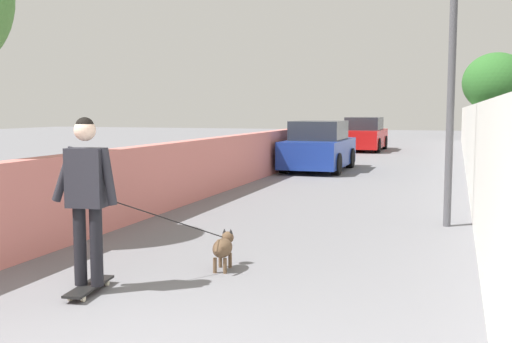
{
  "coord_description": "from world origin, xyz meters",
  "views": [
    {
      "loc": [
        -3.46,
        -2.38,
        1.89
      ],
      "look_at": [
        4.79,
        0.35,
        1.0
      ],
      "focal_mm": 42.53,
      "sensor_mm": 36.0,
      "label": 1
    }
  ],
  "objects_px": {
    "tree_right_near": "(496,83)",
    "dog": "(223,247)",
    "skateboard": "(89,287)",
    "car_near": "(319,148)",
    "car_far": "(364,135)",
    "lamp_post": "(453,33)",
    "person_skateboarder": "(86,188)"
  },
  "relations": [
    {
      "from": "tree_right_near",
      "to": "dog",
      "type": "bearing_deg",
      "value": 166.49
    },
    {
      "from": "tree_right_near",
      "to": "person_skateboarder",
      "type": "relative_size",
      "value": 2.21
    },
    {
      "from": "lamp_post",
      "to": "person_skateboarder",
      "type": "distance_m",
      "value": 6.36
    },
    {
      "from": "car_far",
      "to": "tree_right_near",
      "type": "bearing_deg",
      "value": -137.51
    },
    {
      "from": "tree_right_near",
      "to": "lamp_post",
      "type": "height_order",
      "value": "lamp_post"
    },
    {
      "from": "lamp_post",
      "to": "dog",
      "type": "xyz_separation_m",
      "value": [
        -3.65,
        2.48,
        -2.83
      ]
    },
    {
      "from": "dog",
      "to": "car_far",
      "type": "distance_m",
      "value": 21.75
    },
    {
      "from": "car_near",
      "to": "car_far",
      "type": "xyz_separation_m",
      "value": [
        9.76,
        -0.0,
        0.0
      ]
    },
    {
      "from": "lamp_post",
      "to": "dog",
      "type": "relative_size",
      "value": 2.84
    },
    {
      "from": "dog",
      "to": "person_skateboarder",
      "type": "bearing_deg",
      "value": 143.03
    },
    {
      "from": "person_skateboarder",
      "to": "dog",
      "type": "distance_m",
      "value": 1.82
    },
    {
      "from": "car_near",
      "to": "car_far",
      "type": "relative_size",
      "value": 0.9
    },
    {
      "from": "lamp_post",
      "to": "car_near",
      "type": "height_order",
      "value": "lamp_post"
    },
    {
      "from": "lamp_post",
      "to": "person_skateboarder",
      "type": "xyz_separation_m",
      "value": [
        -4.95,
        3.45,
        -2.0
      ]
    },
    {
      "from": "lamp_post",
      "to": "skateboard",
      "type": "height_order",
      "value": "lamp_post"
    },
    {
      "from": "person_skateboarder",
      "to": "car_far",
      "type": "relative_size",
      "value": 0.41
    },
    {
      "from": "dog",
      "to": "skateboard",
      "type": "bearing_deg",
      "value": 143.03
    },
    {
      "from": "dog",
      "to": "tree_right_near",
      "type": "bearing_deg",
      "value": -13.51
    },
    {
      "from": "tree_right_near",
      "to": "lamp_post",
      "type": "distance_m",
      "value": 12.34
    },
    {
      "from": "skateboard",
      "to": "person_skateboarder",
      "type": "height_order",
      "value": "person_skateboarder"
    },
    {
      "from": "skateboard",
      "to": "person_skateboarder",
      "type": "xyz_separation_m",
      "value": [
        -0.0,
        -0.0,
        1.03
      ]
    },
    {
      "from": "person_skateboarder",
      "to": "car_near",
      "type": "xyz_separation_m",
      "value": [
        13.23,
        0.5,
        -0.38
      ]
    },
    {
      "from": "skateboard",
      "to": "car_far",
      "type": "height_order",
      "value": "car_far"
    },
    {
      "from": "car_far",
      "to": "car_near",
      "type": "bearing_deg",
      "value": 180.0
    },
    {
      "from": "lamp_post",
      "to": "person_skateboarder",
      "type": "relative_size",
      "value": 2.64
    },
    {
      "from": "person_skateboarder",
      "to": "car_near",
      "type": "distance_m",
      "value": 13.24
    },
    {
      "from": "person_skateboarder",
      "to": "car_near",
      "type": "height_order",
      "value": "person_skateboarder"
    },
    {
      "from": "car_far",
      "to": "skateboard",
      "type": "bearing_deg",
      "value": -178.76
    },
    {
      "from": "lamp_post",
      "to": "person_skateboarder",
      "type": "height_order",
      "value": "lamp_post"
    },
    {
      "from": "tree_right_near",
      "to": "car_far",
      "type": "bearing_deg",
      "value": 42.49
    },
    {
      "from": "tree_right_near",
      "to": "car_near",
      "type": "height_order",
      "value": "tree_right_near"
    },
    {
      "from": "skateboard",
      "to": "dog",
      "type": "bearing_deg",
      "value": -36.97
    }
  ]
}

